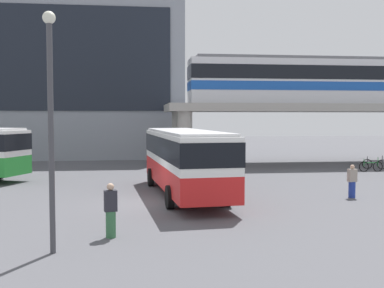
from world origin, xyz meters
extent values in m
plane|color=#515156|center=(0.00, 10.00, 0.00)|extent=(120.00, 120.00, 0.00)
cube|color=gray|center=(-9.54, 27.89, 8.22)|extent=(26.84, 13.39, 16.45)
cube|color=black|center=(-9.54, 21.15, 9.05)|extent=(24.15, 0.10, 9.21)
cube|color=#9E9B93|center=(16.12, 16.18, 4.61)|extent=(28.54, 7.20, 0.60)
cylinder|color=#9E9B93|center=(3.05, 13.38, 2.16)|extent=(1.10, 1.10, 4.31)
cylinder|color=#9E9B93|center=(3.05, 18.98, 2.16)|extent=(1.10, 1.10, 4.31)
cube|color=silver|center=(16.62, 16.18, 6.71)|extent=(25.83, 2.90, 3.60)
cube|color=#194CA5|center=(16.62, 16.18, 6.35)|extent=(25.89, 2.96, 0.70)
cube|color=black|center=(16.62, 16.18, 7.43)|extent=(25.89, 2.96, 1.10)
cube|color=slate|center=(16.62, 16.18, 8.63)|extent=(24.80, 2.61, 0.24)
cube|color=red|center=(1.86, 1.85, 1.05)|extent=(3.51, 11.18, 1.10)
cube|color=white|center=(1.86, 1.85, 2.35)|extent=(3.51, 11.18, 1.50)
cube|color=black|center=(1.86, 1.85, 2.43)|extent=(3.55, 11.23, 0.96)
cube|color=silver|center=(1.86, 1.85, 3.16)|extent=(3.33, 10.62, 0.12)
cylinder|color=black|center=(0.29, 5.24, 0.50)|extent=(0.37, 1.02, 1.00)
cylinder|color=black|center=(2.78, 5.47, 0.50)|extent=(0.37, 1.02, 1.00)
cylinder|color=black|center=(0.90, -1.34, 0.50)|extent=(0.37, 1.02, 1.00)
cylinder|color=black|center=(3.39, -1.11, 0.50)|extent=(0.37, 1.02, 1.00)
torus|color=black|center=(16.62, 10.44, 0.34)|extent=(0.74, 0.06, 0.74)
torus|color=black|center=(15.57, 10.44, 0.34)|extent=(0.74, 0.06, 0.74)
cylinder|color=#1E7F33|center=(16.09, 10.44, 0.62)|extent=(1.05, 0.05, 0.05)
cylinder|color=#1E7F33|center=(15.57, 10.44, 0.64)|extent=(0.04, 0.04, 0.55)
cylinder|color=#1E7F33|center=(16.62, 10.44, 0.69)|extent=(0.04, 0.04, 0.65)
torus|color=black|center=(17.72, 11.83, 0.34)|extent=(0.70, 0.35, 0.74)
torus|color=black|center=(16.76, 12.26, 0.34)|extent=(0.70, 0.35, 0.74)
cylinder|color=black|center=(17.24, 12.05, 0.62)|extent=(0.98, 0.47, 0.05)
cylinder|color=black|center=(16.76, 12.26, 0.64)|extent=(0.04, 0.04, 0.55)
cylinder|color=black|center=(17.72, 11.83, 0.69)|extent=(0.04, 0.04, 0.65)
cylinder|color=#33663F|center=(-1.30, -5.77, 0.43)|extent=(0.32, 0.32, 0.85)
cube|color=#26262D|center=(-1.30, -5.77, 1.19)|extent=(0.45, 0.34, 0.68)
sphere|color=tan|center=(-1.30, -5.77, 1.64)|extent=(0.23, 0.23, 0.23)
cylinder|color=navy|center=(9.78, 0.33, 0.39)|extent=(0.32, 0.32, 0.77)
cube|color=gray|center=(9.78, 0.33, 1.08)|extent=(0.43, 0.31, 0.61)
sphere|color=tan|center=(9.78, 0.33, 1.49)|extent=(0.21, 0.21, 0.21)
cylinder|color=#3F3F44|center=(-2.84, -7.30, 3.23)|extent=(0.16, 0.16, 6.46)
sphere|color=silver|center=(-2.84, -7.30, 6.61)|extent=(0.36, 0.36, 0.36)
camera|label=1|loc=(-0.42, -20.58, 3.85)|focal=43.19mm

